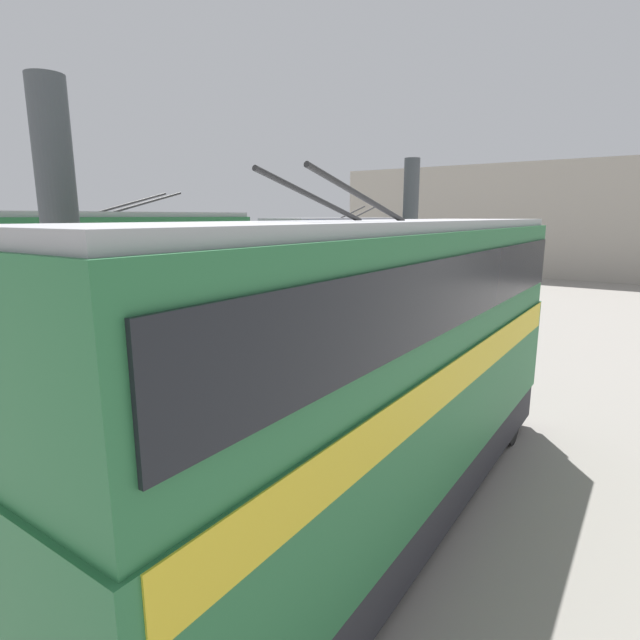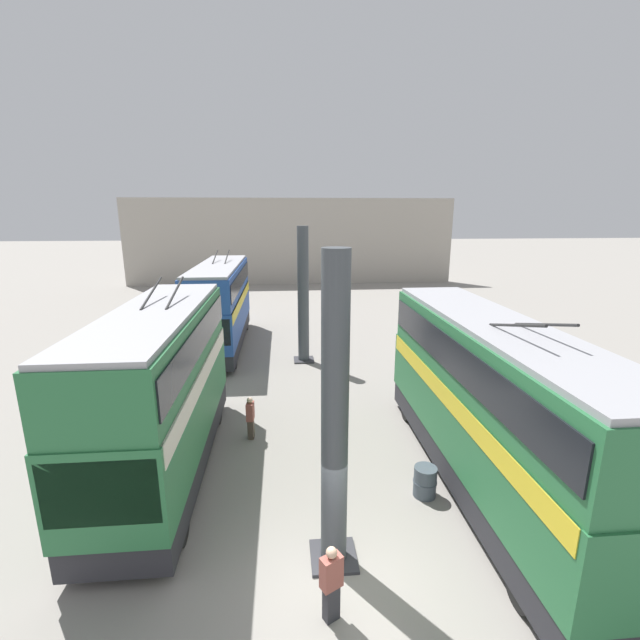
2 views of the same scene
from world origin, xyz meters
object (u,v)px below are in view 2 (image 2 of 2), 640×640
object	(u,v)px
bus_right_far	(220,300)
person_aisle_foreground	(331,582)
oil_drum	(425,481)
person_by_right_row	(250,417)
bus_right_mid	(161,382)
bus_left_far	(491,396)

from	to	relation	value
bus_right_far	person_aisle_foreground	xyz separation A→B (m)	(-18.14, -4.48, -1.94)
person_aisle_foreground	oil_drum	bearing A→B (deg)	-69.11
person_by_right_row	person_aisle_foreground	world-z (taller)	person_aisle_foreground
bus_right_mid	oil_drum	distance (m)	8.16
bus_left_far	person_aisle_foreground	bearing A→B (deg)	128.47
bus_right_far	oil_drum	distance (m)	16.60
bus_right_mid	person_by_right_row	world-z (taller)	bus_right_mid
bus_left_far	person_aisle_foreground	world-z (taller)	bus_left_far
bus_left_far	bus_right_far	distance (m)	17.05
oil_drum	bus_right_mid	bearing A→B (deg)	75.94
bus_right_far	oil_drum	size ratio (longest dim) A/B	11.93
bus_left_far	oil_drum	xyz separation A→B (m)	(-0.37, 1.87, -2.37)
person_aisle_foreground	person_by_right_row	bearing A→B (deg)	-12.39
bus_right_far	person_by_right_row	distance (m)	11.40
bus_right_far	person_by_right_row	world-z (taller)	bus_right_far
bus_left_far	person_aisle_foreground	size ratio (longest dim) A/B	6.71
oil_drum	person_by_right_row	bearing A→B (deg)	54.58
bus_left_far	bus_right_mid	size ratio (longest dim) A/B	1.23
bus_left_far	oil_drum	bearing A→B (deg)	101.24
bus_right_mid	person_aisle_foreground	size ratio (longest dim) A/B	5.47
person_by_right_row	bus_right_far	bearing A→B (deg)	-72.12
oil_drum	bus_left_far	bearing A→B (deg)	-78.76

